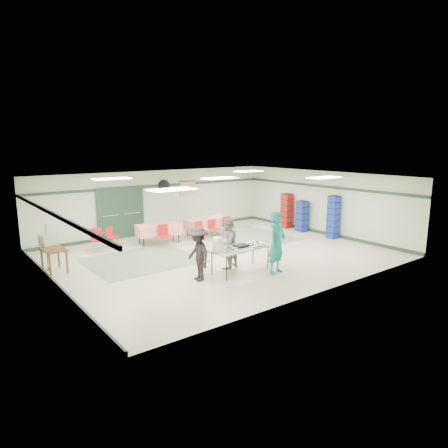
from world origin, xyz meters
TOP-DOWN VIEW (x-y plane):
  - floor at (0.00, 0.00)m, footprint 11.00×11.00m
  - ceiling at (0.00, 0.00)m, footprint 11.00×11.00m
  - wall_back at (0.00, 4.50)m, footprint 11.00×0.00m
  - wall_front at (0.00, -4.50)m, footprint 11.00×0.00m
  - wall_left at (-5.50, 0.00)m, footprint 0.00×9.00m
  - wall_right at (5.50, 0.00)m, footprint 0.00×9.00m
  - trim_back at (0.00, 4.47)m, footprint 11.00×0.06m
  - baseboard_back at (0.00, 4.47)m, footprint 11.00×0.06m
  - trim_left at (-5.47, 0.00)m, footprint 0.06×9.00m
  - baseboard_left at (-5.47, 0.00)m, footprint 0.06×9.00m
  - trim_right at (5.47, 0.00)m, footprint 0.06×9.00m
  - baseboard_right at (5.47, 0.00)m, footprint 0.06×9.00m
  - green_patch_a at (-2.50, 1.00)m, footprint 3.50×3.00m
  - green_patch_b at (2.80, 1.50)m, footprint 2.50×3.50m
  - double_door_left at (-2.20, 4.44)m, footprint 0.90×0.06m
  - double_door_right at (-1.25, 4.44)m, footprint 0.90×0.06m
  - door_frame at (-1.73, 4.42)m, footprint 2.00×0.03m
  - wall_fan at (0.30, 4.44)m, footprint 0.50×0.10m
  - scroll_banner at (1.50, 4.44)m, footprint 0.80×0.02m
  - serving_table at (-0.63, -1.92)m, footprint 2.06×0.97m
  - sheet_tray_right at (-0.12, -1.97)m, footprint 0.66×0.52m
  - sheet_tray_mid at (-0.68, -1.80)m, footprint 0.62×0.49m
  - sheet_tray_left at (-1.14, -2.01)m, footprint 0.60×0.47m
  - baking_pan at (-0.59, -1.89)m, footprint 0.46×0.31m
  - foam_box_stack at (-1.49, -1.91)m, footprint 0.25×0.23m
  - volunteer_teal at (0.15, -2.65)m, footprint 0.77×0.61m
  - volunteer_grey at (-0.73, -1.38)m, footprint 0.92×0.80m
  - volunteer_dark at (-2.09, -1.79)m, footprint 0.71×1.08m
  - dining_table_a at (1.27, 2.71)m, footprint 1.79×0.83m
  - dining_table_b at (-0.93, 2.71)m, footprint 1.80×1.03m
  - chair_a at (1.27, 2.14)m, footprint 0.40×0.40m
  - chair_b at (0.63, 2.14)m, footprint 0.41×0.42m
  - chair_c at (2.01, 2.14)m, footprint 0.41×0.41m
  - chair_d at (-1.03, 2.14)m, footprint 0.46×0.46m
  - chair_loose_a at (-2.68, 3.18)m, footprint 0.49×0.49m
  - chair_loose_b at (-3.28, 2.99)m, footprint 0.47×0.47m
  - crate_stack_blue_a at (5.15, 0.83)m, footprint 0.46×0.46m
  - crate_stack_red at (5.15, 1.78)m, footprint 0.42×0.42m
  - crate_stack_blue_b at (5.15, -0.84)m, footprint 0.41×0.41m
  - printer_table at (-5.15, 1.45)m, footprint 0.65×0.97m
  - office_printer at (-5.15, 1.99)m, footprint 0.53×0.49m
  - broom at (-5.23, 1.87)m, footprint 0.06×0.23m

SIDE VIEW (x-z plane):
  - floor at x=0.00m, z-range 0.00..0.00m
  - green_patch_a at x=-2.50m, z-range 0.00..0.01m
  - green_patch_b at x=2.80m, z-range 0.00..0.01m
  - baseboard_back at x=0.00m, z-range 0.00..0.12m
  - baseboard_left at x=-5.47m, z-range 0.00..0.12m
  - baseboard_right at x=5.47m, z-range 0.00..0.12m
  - chair_loose_a at x=-2.68m, z-range 0.08..0.86m
  - chair_b at x=0.63m, z-range 0.09..0.87m
  - chair_a at x=1.27m, z-range 0.09..0.87m
  - chair_c at x=2.01m, z-range 0.09..0.91m
  - chair_d at x=-1.03m, z-range 0.09..0.94m
  - chair_loose_b at x=-3.28m, z-range 0.10..0.95m
  - dining_table_b at x=-0.93m, z-range 0.19..0.95m
  - dining_table_a at x=1.27m, z-range 0.19..0.95m
  - printer_table at x=-5.15m, z-range 0.28..1.02m
  - crate_stack_blue_a at x=5.15m, z-range 0.00..1.37m
  - serving_table at x=-0.63m, z-range 0.34..1.10m
  - broom at x=-5.23m, z-range 0.03..1.46m
  - sheet_tray_right at x=-0.12m, z-range 0.76..0.78m
  - sheet_tray_mid at x=-0.68m, z-range 0.76..0.78m
  - sheet_tray_left at x=-1.14m, z-range 0.76..0.78m
  - volunteer_dark at x=-2.09m, z-range 0.00..1.57m
  - volunteer_grey at x=-0.73m, z-range 0.00..1.59m
  - crate_stack_red at x=5.15m, z-range 0.00..1.59m
  - baking_pan at x=-0.59m, z-range 0.76..0.84m
  - crate_stack_blue_b at x=5.15m, z-range 0.00..1.76m
  - office_printer at x=-5.15m, z-range 0.75..1.10m
  - volunteer_teal at x=0.15m, z-range 0.00..1.87m
  - foam_box_stack at x=-1.49m, z-range 0.76..1.19m
  - double_door_left at x=-2.20m, z-range 0.00..2.10m
  - double_door_right at x=-1.25m, z-range 0.00..2.10m
  - door_frame at x=-1.73m, z-range -0.02..2.12m
  - wall_back at x=0.00m, z-range -4.15..6.85m
  - wall_front at x=0.00m, z-range -4.15..6.85m
  - wall_left at x=-5.50m, z-range -3.15..5.85m
  - wall_right at x=5.50m, z-range -3.15..5.85m
  - scroll_banner at x=1.50m, z-range 1.55..2.15m
  - trim_back at x=0.00m, z-range 2.00..2.10m
  - trim_left at x=-5.47m, z-range 2.00..2.10m
  - trim_right at x=5.47m, z-range 2.00..2.10m
  - wall_fan at x=0.30m, z-range 1.80..2.30m
  - ceiling at x=0.00m, z-range 2.70..2.70m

